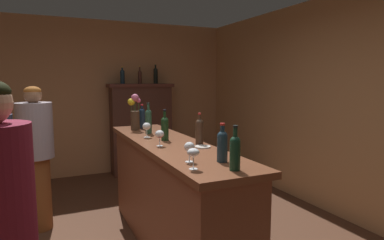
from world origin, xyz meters
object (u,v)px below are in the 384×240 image
object	(u,v)px
display_cabinet	(141,127)
wine_glass_rear	(147,127)
patron_by_cabinet	(36,153)
wine_bottle_chardonnay	(149,120)
wine_bottle_merlot	(222,144)
wine_bottle_rose	(142,117)
wine_bottle_malbec	(165,127)
flower_arrangement	(135,113)
display_bottle_midleft	(140,76)
wine_glass_front	(160,135)
display_bottle_center	(156,75)
wine_bottle_syrah	(235,151)
display_bottle_left	(122,76)
bar_counter	(170,196)
wine_glass_mid	(193,153)
wine_bottle_riesling	(199,130)
wine_glass_spare	(189,148)
cheese_plate	(203,147)

from	to	relation	value
display_cabinet	wine_glass_rear	size ratio (longest dim) A/B	10.29
display_cabinet	patron_by_cabinet	size ratio (longest dim) A/B	1.00
display_cabinet	wine_bottle_chardonnay	bearing A→B (deg)	-103.46
wine_bottle_merlot	wine_bottle_rose	bearing A→B (deg)	91.97
wine_bottle_malbec	patron_by_cabinet	size ratio (longest dim) A/B	0.19
flower_arrangement	display_bottle_midleft	world-z (taller)	display_bottle_midleft
wine_glass_front	display_bottle_center	world-z (taller)	display_bottle_center
wine_glass_front	wine_bottle_chardonnay	bearing A→B (deg)	80.77
wine_bottle_rose	display_bottle_midleft	bearing A→B (deg)	75.05
wine_bottle_chardonnay	wine_glass_rear	xyz separation A→B (m)	(-0.09, -0.23, -0.04)
wine_bottle_rose	display_bottle_center	bearing A→B (deg)	66.69
wine_bottle_chardonnay	wine_bottle_syrah	bearing A→B (deg)	-87.52
display_bottle_left	patron_by_cabinet	bearing A→B (deg)	-127.76
bar_counter	wine_bottle_chardonnay	xyz separation A→B (m)	(-0.03, 0.57, 0.67)
wine_glass_mid	flower_arrangement	xyz separation A→B (m)	(0.10, 1.86, 0.10)
display_cabinet	wine_bottle_riesling	xyz separation A→B (m)	(-0.28, -2.96, 0.36)
bar_counter	wine_bottle_malbec	distance (m)	0.66
wine_bottle_merlot	display_bottle_midleft	bearing A→B (deg)	83.61
wine_bottle_syrah	wine_glass_spare	bearing A→B (deg)	119.75
wine_glass_front	cheese_plate	size ratio (longest dim) A/B	1.02
wine_bottle_chardonnay	cheese_plate	xyz separation A→B (m)	(0.20, -0.93, -0.14)
wine_glass_front	cheese_plate	distance (m)	0.40
display_cabinet	wine_bottle_riesling	distance (m)	3.00
wine_bottle_merlot	wine_glass_rear	bearing A→B (deg)	99.49
wine_bottle_rose	wine_bottle_merlot	xyz separation A→B (m)	(0.06, -1.85, -0.01)
wine_glass_rear	display_bottle_left	bearing A→B (deg)	82.87
wine_bottle_rose	wine_glass_mid	bearing A→B (deg)	-96.13
wine_glass_mid	display_bottle_left	world-z (taller)	display_bottle_left
bar_counter	wine_bottle_syrah	size ratio (longest dim) A/B	8.48
wine_bottle_chardonnay	display_bottle_midleft	distance (m)	2.28
flower_arrangement	wine_bottle_rose	bearing A→B (deg)	39.03
wine_bottle_rose	bar_counter	bearing A→B (deg)	-90.73
display_cabinet	cheese_plate	world-z (taller)	display_cabinet
wine_bottle_merlot	wine_glass_rear	size ratio (longest dim) A/B	1.83
wine_bottle_riesling	patron_by_cabinet	xyz separation A→B (m)	(-1.37, 1.22, -0.33)
wine_glass_spare	wine_bottle_merlot	bearing A→B (deg)	-21.91
wine_bottle_syrah	display_bottle_left	size ratio (longest dim) A/B	1.02
wine_bottle_rose	wine_glass_spare	size ratio (longest dim) A/B	2.00
wine_bottle_riesling	wine_bottle_chardonnay	world-z (taller)	wine_bottle_chardonnay
wine_bottle_malbec	flower_arrangement	xyz separation A→B (m)	(-0.09, 0.79, 0.08)
bar_counter	display_bottle_midleft	size ratio (longest dim) A/B	8.15
flower_arrangement	cheese_plate	bearing A→B (deg)	-77.65
wine_bottle_riesling	display_bottle_left	world-z (taller)	display_bottle_left
wine_glass_front	patron_by_cabinet	size ratio (longest dim) A/B	0.09
wine_bottle_chardonnay	flower_arrangement	world-z (taller)	flower_arrangement
wine_glass_rear	display_bottle_midleft	world-z (taller)	display_bottle_midleft
flower_arrangement	wine_glass_front	bearing A→B (deg)	-92.57
wine_bottle_rose	wine_glass_mid	size ratio (longest dim) A/B	2.07
wine_bottle_syrah	patron_by_cabinet	distance (m)	2.44
wine_bottle_chardonnay	wine_glass_front	world-z (taller)	wine_bottle_chardonnay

